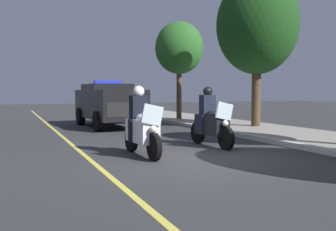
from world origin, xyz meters
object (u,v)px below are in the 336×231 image
at_px(police_motorcycle_lead_right, 211,122).
at_px(tree_behind_suv, 179,48).
at_px(tree_far_back, 257,25).
at_px(police_motorcycle_lead_left, 142,127).
at_px(police_suv, 109,103).

xyz_separation_m(police_motorcycle_lead_right, tree_behind_suv, (-8.82, 3.11, 3.16)).
height_order(police_motorcycle_lead_right, tree_behind_suv, tree_behind_suv).
bearing_deg(tree_far_back, police_motorcycle_lead_left, -56.46).
height_order(police_motorcycle_lead_right, police_suv, police_suv).
bearing_deg(tree_behind_suv, tree_far_back, 13.90).
distance_m(police_motorcycle_lead_right, tree_far_back, 6.81).
bearing_deg(tree_far_back, police_suv, -118.50).
bearing_deg(tree_behind_suv, police_motorcycle_lead_left, -29.84).
distance_m(police_motorcycle_lead_left, police_suv, 7.59).
bearing_deg(police_motorcycle_lead_right, tree_behind_suv, 160.58).
relative_size(police_suv, tree_far_back, 0.79).
xyz_separation_m(police_suv, tree_far_back, (3.06, 5.63, 3.27)).
bearing_deg(police_suv, tree_far_back, 61.50).
distance_m(police_motorcycle_lead_left, tree_behind_suv, 11.41).
relative_size(police_suv, tree_behind_suv, 0.96).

